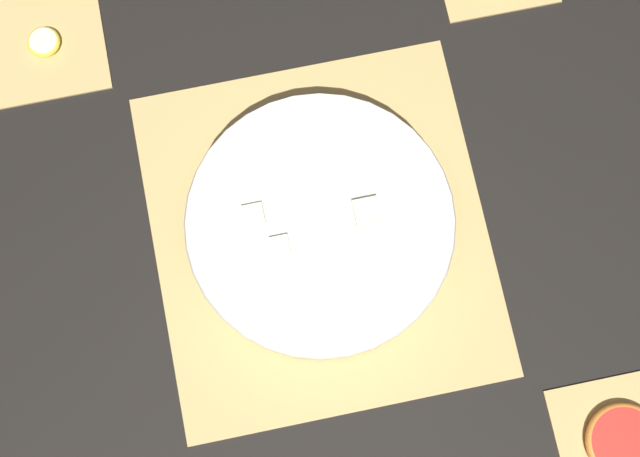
% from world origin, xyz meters
% --- Properties ---
extents(ground_plane, '(6.00, 6.00, 0.00)m').
position_xyz_m(ground_plane, '(0.00, 0.00, 0.00)').
color(ground_plane, black).
extents(bamboo_mat_center, '(0.41, 0.38, 0.01)m').
position_xyz_m(bamboo_mat_center, '(-0.00, 0.00, 0.00)').
color(bamboo_mat_center, tan).
rests_on(bamboo_mat_center, ground_plane).
extents(coaster_mat_near_left, '(0.14, 0.14, 0.01)m').
position_xyz_m(coaster_mat_near_left, '(-0.29, -0.28, 0.00)').
color(coaster_mat_near_left, tan).
rests_on(coaster_mat_near_left, ground_plane).
extents(coaster_mat_far_right, '(0.14, 0.14, 0.01)m').
position_xyz_m(coaster_mat_far_right, '(0.29, 0.28, 0.00)').
color(coaster_mat_far_right, tan).
rests_on(coaster_mat_far_right, ground_plane).
extents(fruit_salad_bowl, '(0.29, 0.29, 0.07)m').
position_xyz_m(fruit_salad_bowl, '(0.00, -0.00, 0.04)').
color(fruit_salad_bowl, silver).
rests_on(fruit_salad_bowl, bamboo_mat_center).
extents(banana_coin_single, '(0.04, 0.04, 0.01)m').
position_xyz_m(banana_coin_single, '(0.29, 0.28, 0.01)').
color(banana_coin_single, '#F4EABC').
rests_on(banana_coin_single, coaster_mat_far_right).
extents(grapefruit_slice, '(0.08, 0.08, 0.01)m').
position_xyz_m(grapefruit_slice, '(-0.29, -0.28, 0.01)').
color(grapefruit_slice, red).
rests_on(grapefruit_slice, coaster_mat_near_left).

